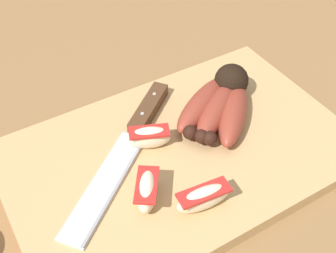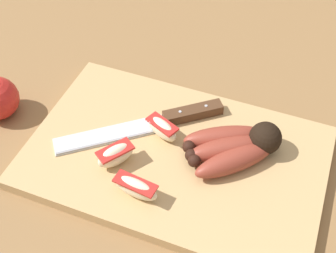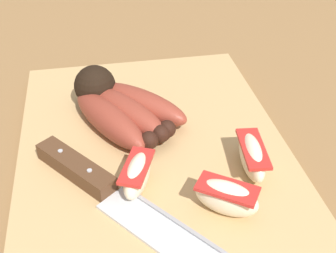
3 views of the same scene
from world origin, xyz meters
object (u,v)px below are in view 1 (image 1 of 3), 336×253
chefs_knife (135,132)px  apple_wedge_far (147,190)px  banana_bunch (220,104)px  apple_wedge_middle (149,137)px  apple_wedge_near (204,198)px

chefs_knife → apple_wedge_far: size_ratio=3.80×
chefs_knife → apple_wedge_far: apple_wedge_far is taller
banana_bunch → chefs_knife: bearing=169.7°
chefs_knife → apple_wedge_middle: bearing=-77.1°
apple_wedge_near → apple_wedge_middle: (-0.01, 0.12, 0.00)m
apple_wedge_near → apple_wedge_far: 0.07m
apple_wedge_middle → apple_wedge_far: bearing=-121.0°
chefs_knife → banana_bunch: bearing=-10.3°
apple_wedge_near → apple_wedge_middle: size_ratio=1.14×
apple_wedge_near → banana_bunch: bearing=47.8°
chefs_knife → apple_wedge_near: size_ratio=3.38×
banana_bunch → apple_wedge_middle: bearing=-177.3°
apple_wedge_near → apple_wedge_middle: bearing=93.0°
banana_bunch → apple_wedge_near: (-0.11, -0.12, -0.00)m
apple_wedge_middle → apple_wedge_far: apple_wedge_far is taller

